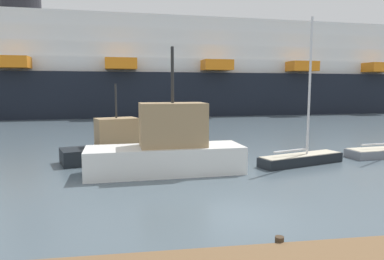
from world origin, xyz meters
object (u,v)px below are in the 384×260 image
object	(u,v)px
fishing_boat_1	(168,148)
cruise_ship	(161,73)
channel_buoy_0	(154,147)
fishing_boat_0	(114,145)
sailboat_3	(301,157)

from	to	relation	value
fishing_boat_1	cruise_ship	xyz separation A→B (m)	(2.43, 45.57, 5.94)
channel_buoy_0	fishing_boat_0	bearing A→B (deg)	-133.31
cruise_ship	fishing_boat_0	bearing A→B (deg)	-102.03
sailboat_3	fishing_boat_0	bearing A→B (deg)	147.39
sailboat_3	fishing_boat_1	bearing A→B (deg)	168.13
fishing_boat_0	cruise_ship	size ratio (longest dim) A/B	0.05
channel_buoy_0	cruise_ship	distance (m)	39.61
sailboat_3	cruise_ship	size ratio (longest dim) A/B	0.07
sailboat_3	channel_buoy_0	world-z (taller)	sailboat_3
fishing_boat_1	fishing_boat_0	bearing A→B (deg)	125.66
cruise_ship	channel_buoy_0	bearing A→B (deg)	-98.68
fishing_boat_1	cruise_ship	bearing A→B (deg)	83.07
fishing_boat_0	channel_buoy_0	world-z (taller)	fishing_boat_0
channel_buoy_0	fishing_boat_1	bearing A→B (deg)	-85.82
channel_buoy_0	sailboat_3	bearing A→B (deg)	-33.02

